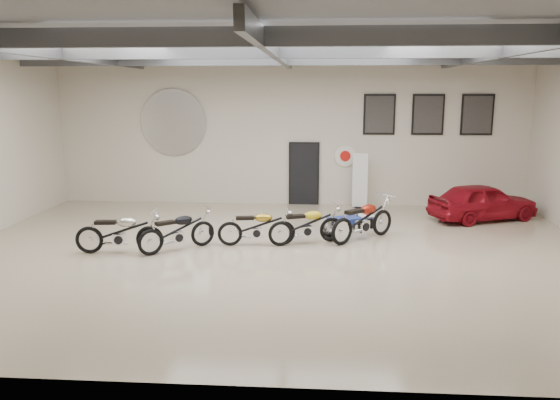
# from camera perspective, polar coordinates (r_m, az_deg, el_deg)

# --- Properties ---
(floor) EXTENTS (16.00, 12.00, 0.01)m
(floor) POSITION_cam_1_polar(r_m,az_deg,el_deg) (13.25, -0.36, -5.70)
(floor) COLOR tan
(floor) RESTS_ON ground
(ceiling) EXTENTS (16.00, 12.00, 0.01)m
(ceiling) POSITION_cam_1_polar(r_m,az_deg,el_deg) (12.71, -0.39, 16.38)
(ceiling) COLOR slate
(ceiling) RESTS_ON back_wall
(back_wall) EXTENTS (16.00, 0.02, 5.00)m
(back_wall) POSITION_cam_1_polar(r_m,az_deg,el_deg) (18.70, 1.02, 7.13)
(back_wall) COLOR beige
(back_wall) RESTS_ON floor
(ceiling_beams) EXTENTS (15.80, 11.80, 0.32)m
(ceiling_beams) POSITION_cam_1_polar(r_m,az_deg,el_deg) (12.69, -0.39, 15.26)
(ceiling_beams) COLOR #505257
(ceiling_beams) RESTS_ON ceiling
(door) EXTENTS (0.92, 0.08, 2.10)m
(door) POSITION_cam_1_polar(r_m,az_deg,el_deg) (18.80, 2.52, 2.70)
(door) COLOR black
(door) RESTS_ON back_wall
(logo_plaque) EXTENTS (2.30, 0.06, 1.16)m
(logo_plaque) POSITION_cam_1_polar(r_m,az_deg,el_deg) (19.26, -11.07, 7.94)
(logo_plaque) COLOR silver
(logo_plaque) RESTS_ON back_wall
(poster_left) EXTENTS (1.05, 0.08, 1.35)m
(poster_left) POSITION_cam_1_polar(r_m,az_deg,el_deg) (18.72, 10.34, 8.79)
(poster_left) COLOR black
(poster_left) RESTS_ON back_wall
(poster_mid) EXTENTS (1.05, 0.08, 1.35)m
(poster_mid) POSITION_cam_1_polar(r_m,az_deg,el_deg) (18.96, 15.21, 8.61)
(poster_mid) COLOR black
(poster_mid) RESTS_ON back_wall
(poster_right) EXTENTS (1.05, 0.08, 1.35)m
(poster_right) POSITION_cam_1_polar(r_m,az_deg,el_deg) (19.33, 19.91, 8.38)
(poster_right) COLOR black
(poster_right) RESTS_ON back_wall
(oil_sign) EXTENTS (0.72, 0.10, 0.72)m
(oil_sign) POSITION_cam_1_polar(r_m,az_deg,el_deg) (18.73, 6.84, 4.60)
(oil_sign) COLOR white
(oil_sign) RESTS_ON back_wall
(banner_stand) EXTENTS (0.54, 0.31, 1.86)m
(banner_stand) POSITION_cam_1_polar(r_m,az_deg,el_deg) (18.43, 8.37, 2.02)
(banner_stand) COLOR white
(banner_stand) RESTS_ON floor
(motorcycle_silver) EXTENTS (2.14, 0.84, 1.08)m
(motorcycle_silver) POSITION_cam_1_polar(r_m,az_deg,el_deg) (13.76, -16.45, -3.19)
(motorcycle_silver) COLOR silver
(motorcycle_silver) RESTS_ON floor
(motorcycle_black) EXTENTS (1.93, 1.74, 1.04)m
(motorcycle_black) POSITION_cam_1_polar(r_m,az_deg,el_deg) (13.66, -10.71, -3.11)
(motorcycle_black) COLOR silver
(motorcycle_black) RESTS_ON floor
(motorcycle_gold) EXTENTS (2.00, 0.86, 1.01)m
(motorcycle_gold) POSITION_cam_1_polar(r_m,az_deg,el_deg) (13.89, -2.47, -2.74)
(motorcycle_gold) COLOR silver
(motorcycle_gold) RESTS_ON floor
(motorcycle_yellow) EXTENTS (2.08, 1.29, 1.03)m
(motorcycle_yellow) POSITION_cam_1_polar(r_m,az_deg,el_deg) (14.03, 2.77, -2.55)
(motorcycle_yellow) COLOR silver
(motorcycle_yellow) RESTS_ON floor
(motorcycle_red) EXTENTS (2.08, 1.99, 1.14)m
(motorcycle_red) POSITION_cam_1_polar(r_m,az_deg,el_deg) (14.51, 8.66, -1.98)
(motorcycle_red) COLOR silver
(motorcycle_red) RESTS_ON floor
(go_kart) EXTENTS (1.78, 1.41, 0.59)m
(go_kart) POSITION_cam_1_polar(r_m,az_deg,el_deg) (15.91, 7.87, -1.79)
(go_kart) COLOR navy
(go_kart) RESTS_ON floor
(vintage_car) EXTENTS (2.48, 3.60, 1.14)m
(vintage_car) POSITION_cam_1_polar(r_m,az_deg,el_deg) (17.69, 20.44, -0.16)
(vintage_car) COLOR maroon
(vintage_car) RESTS_ON floor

